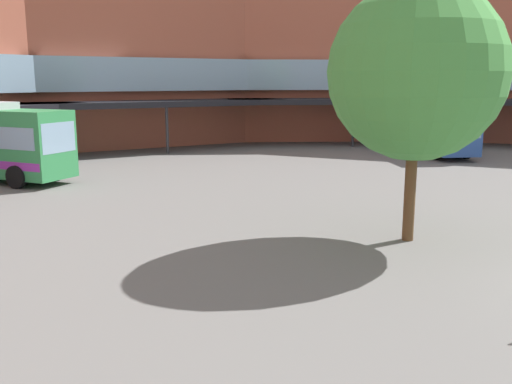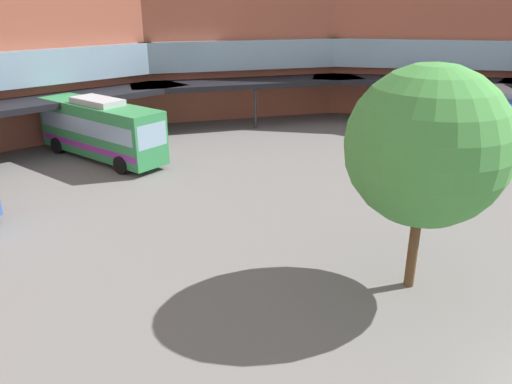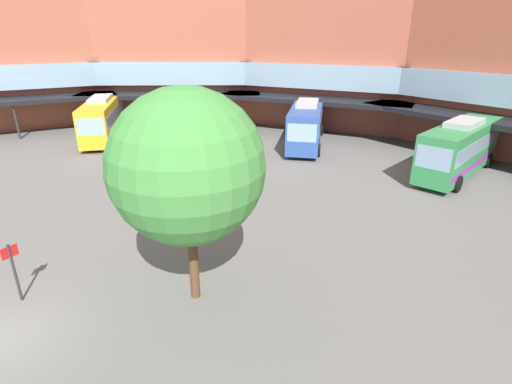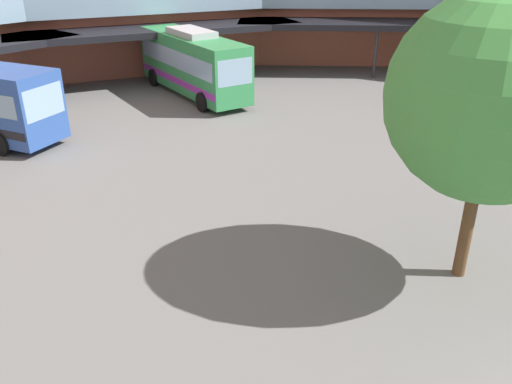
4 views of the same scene
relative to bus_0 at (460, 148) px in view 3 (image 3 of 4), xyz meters
The scene contains 7 objects.
ground_plane 28.27m from the bus_0, 91.81° to the right, with size 124.43×124.43×0.00m, color slate.
station_building 8.11m from the bus_0, 99.50° to the right, with size 82.51×44.48×16.99m.
bus_0 is the anchor object (origin of this frame).
bus_1 31.04m from the bus_0, 148.41° to the right, with size 11.68×7.59×3.93m.
bus_3 12.94m from the bus_0, 168.55° to the right, with size 9.26×9.96×3.93m.
plaza_tree 22.19m from the bus_0, 87.39° to the right, with size 5.44×5.44×8.03m.
stop_sign_post 27.50m from the bus_0, 95.98° to the right, with size 0.23×0.58×2.42m.
Camera 3 is at (13.54, 0.22, 9.57)m, focal length 27.93 mm.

